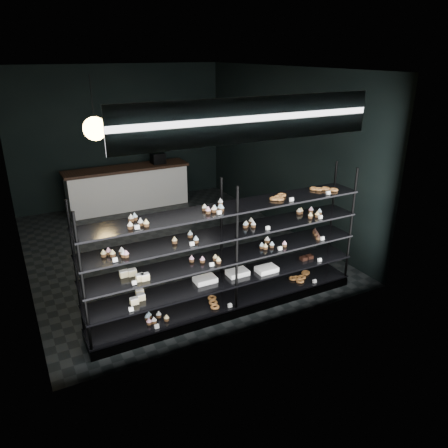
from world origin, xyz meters
The scene contains 5 objects.
room centered at (0.00, 0.00, 1.60)m, with size 5.01×6.01×3.20m.
display_shelf centered at (-0.05, -2.45, 0.63)m, with size 4.00×0.50×1.91m.
signage centered at (0.00, -2.93, 2.75)m, with size 3.30×0.05×0.50m.
pendant_lamp centered at (-1.32, -0.88, 2.45)m, with size 0.33×0.33×0.90m.
service_counter centered at (-0.04, 2.50, 0.50)m, with size 2.85×0.65×1.23m.
Camera 1 is at (-2.57, -7.19, 3.48)m, focal length 35.00 mm.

